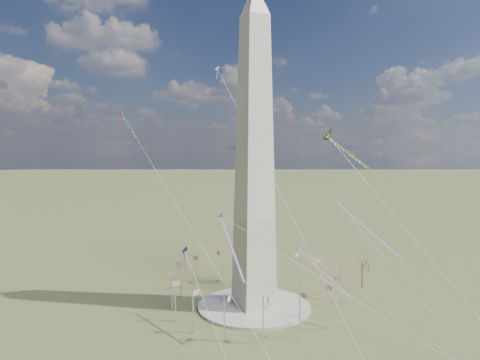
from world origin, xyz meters
name	(u,v)px	position (x,y,z in m)	size (l,w,h in m)	color
ground	(254,307)	(0.00, 0.00, 0.00)	(2000.00, 2000.00, 0.00)	#50592C
plaza	(254,306)	(0.00, 0.00, 0.40)	(36.00, 36.00, 0.80)	#B7B2A7
washington_monument	(254,157)	(0.00, 0.00, 47.95)	(15.56, 15.56, 100.00)	#C2B0A3
flagpole_ring	(254,285)	(0.00, 0.00, 7.27)	(54.40, 54.40, 13.00)	white
tree_near	(362,262)	(44.32, -0.14, 9.34)	(7.49, 7.49, 13.10)	#48362B
kite_delta_black	(331,138)	(34.67, 7.05, 54.42)	(11.42, 17.23, 14.33)	black
kite_diamond_purple	(185,253)	(-22.17, 2.36, 19.39)	(1.77, 2.72, 8.32)	navy
kite_streamer_left	(357,219)	(23.09, -21.01, 29.89)	(7.73, 21.61, 15.24)	#F62642
kite_streamer_mid	(228,238)	(-13.81, -10.81, 25.92)	(3.93, 21.56, 14.83)	#F62642
kite_streamer_right	(315,265)	(24.10, 0.58, 10.78)	(10.03, 19.80, 14.57)	#F62642
kite_small_red	(121,114)	(-33.41, 38.52, 62.91)	(1.22, 1.84, 3.96)	red
kite_small_white	(217,70)	(6.70, 45.66, 82.77)	(1.54, 1.92, 5.04)	white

